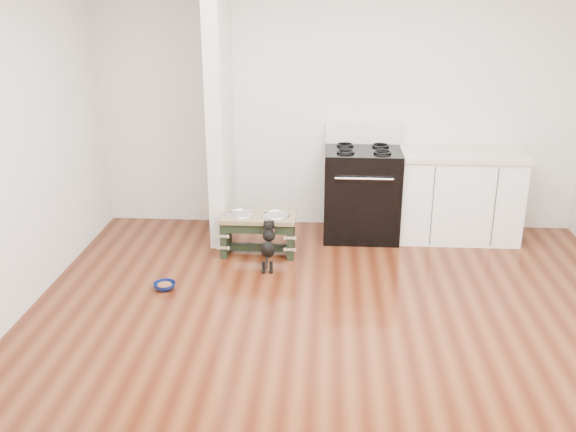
# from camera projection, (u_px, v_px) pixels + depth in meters

# --- Properties ---
(ground) EXTENTS (5.00, 5.00, 0.00)m
(ground) POSITION_uv_depth(u_px,v_px,m) (337.00, 342.00, 4.72)
(ground) COLOR #44190C
(ground) RESTS_ON ground
(room_shell) EXTENTS (5.00, 5.00, 5.00)m
(room_shell) POSITION_uv_depth(u_px,v_px,m) (344.00, 125.00, 4.17)
(room_shell) COLOR silver
(room_shell) RESTS_ON ground
(partition_wall) EXTENTS (0.15, 0.80, 2.70)m
(partition_wall) POSITION_uv_depth(u_px,v_px,m) (220.00, 106.00, 6.30)
(partition_wall) COLOR silver
(partition_wall) RESTS_ON ground
(oven_range) EXTENTS (0.76, 0.69, 1.14)m
(oven_range) POSITION_uv_depth(u_px,v_px,m) (362.00, 192.00, 6.56)
(oven_range) COLOR black
(oven_range) RESTS_ON ground
(cabinet_run) EXTENTS (1.24, 0.64, 0.91)m
(cabinet_run) POSITION_uv_depth(u_px,v_px,m) (458.00, 195.00, 6.53)
(cabinet_run) COLOR white
(cabinet_run) RESTS_ON ground
(dog_feeder) EXTENTS (0.72, 0.39, 0.41)m
(dog_feeder) POSITION_uv_depth(u_px,v_px,m) (258.00, 226.00, 6.17)
(dog_feeder) COLOR black
(dog_feeder) RESTS_ON ground
(puppy) EXTENTS (0.13, 0.37, 0.44)m
(puppy) POSITION_uv_depth(u_px,v_px,m) (268.00, 244.00, 5.87)
(puppy) COLOR black
(puppy) RESTS_ON ground
(floor_bowl) EXTENTS (0.25, 0.25, 0.06)m
(floor_bowl) POSITION_uv_depth(u_px,v_px,m) (165.00, 286.00, 5.53)
(floor_bowl) COLOR #0B1752
(floor_bowl) RESTS_ON ground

